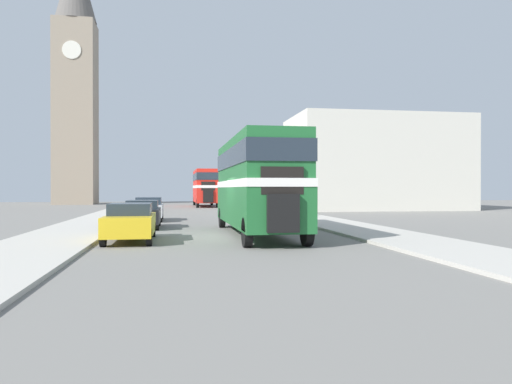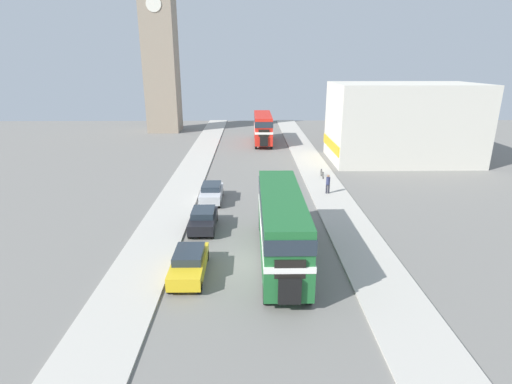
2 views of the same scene
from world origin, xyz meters
The scene contains 12 objects.
ground_plane centered at (0.00, 0.00, 0.00)m, with size 120.00×120.00×0.00m, color slate.
sidewalk_right centered at (6.75, 0.00, 0.06)m, with size 3.50×120.00×0.12m.
sidewalk_left centered at (-6.75, 0.00, 0.06)m, with size 3.50×120.00×0.12m.
double_decker_bus centered at (1.42, 0.56, 2.47)m, with size 2.45×11.03×4.15m.
bus_distant centered at (1.47, 36.83, 2.49)m, with size 2.45×10.38×4.18m.
car_parked_near centered at (-3.81, -1.23, 0.76)m, with size 1.77×4.35×1.47m.
car_parked_mid centered at (-3.75, 5.29, 0.75)m, with size 1.77×3.96×1.44m.
car_parked_far centered at (-3.71, 11.32, 0.77)m, with size 1.75×4.17×1.49m.
pedestrian_walking centered at (6.55, 12.87, 1.10)m, with size 0.35×0.35×1.74m.
bicycle_on_pavement centered at (6.97, 18.09, 0.48)m, with size 0.05×1.76×0.78m.
church_tower centered at (-14.88, 47.72, 17.41)m, with size 5.40×5.40×34.12m.
shop_building_block centered at (17.55, 25.67, 4.53)m, with size 16.64×9.60×9.06m.
Camera 2 is at (-0.39, -21.08, 11.43)m, focal length 28.00 mm.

